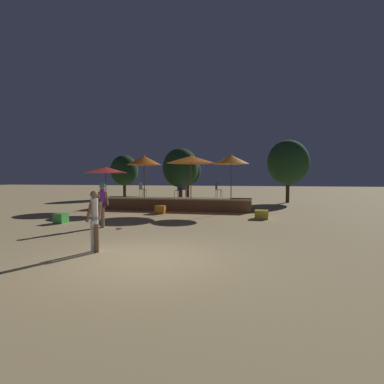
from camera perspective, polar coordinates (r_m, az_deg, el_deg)
name	(u,v)px	position (r m, az deg, el deg)	size (l,w,h in m)	color
ground_plane	(145,259)	(7.53, -8.99, -12.49)	(120.00, 120.00, 0.00)	tan
wooden_deck	(173,204)	(18.65, -3.71, -2.22)	(9.62, 2.39, 0.74)	brown
patio_umbrella_0	(191,160)	(17.29, -0.20, 6.19)	(2.83, 2.83, 3.29)	brown
patio_umbrella_1	(231,160)	(16.90, 7.49, 6.12)	(2.01, 2.01, 3.29)	brown
patio_umbrella_2	(106,170)	(19.15, -16.12, 4.04)	(2.63, 2.63, 2.68)	brown
patio_umbrella_3	(144,160)	(18.22, -9.11, 5.95)	(2.09, 2.09, 3.33)	brown
cube_seat_0	(160,210)	(16.42, -6.06, -3.34)	(0.55, 0.55, 0.43)	orange
cube_seat_1	(61,218)	(14.15, -23.70, -4.60)	(0.50, 0.50, 0.42)	#4CC651
cube_seat_2	(262,214)	(14.75, 13.11, -4.17)	(0.65, 0.65, 0.40)	yellow
person_0	(95,219)	(8.35, -18.08, -4.99)	(0.30, 0.49, 1.63)	white
person_1	(103,203)	(12.32, -16.68, -1.96)	(0.47, 0.29, 1.73)	#3F3F47
bistro_chair_0	(185,188)	(18.73, -1.40, 0.73)	(0.46, 0.46, 0.90)	#47474C
bistro_chair_1	(217,188)	(18.63, 4.88, 0.71)	(0.45, 0.45, 0.90)	#1E4C47
bistro_chair_2	(179,189)	(17.92, -2.49, 0.63)	(0.44, 0.45, 0.90)	#1E4C47
bistro_chair_3	(142,188)	(19.49, -9.54, 0.77)	(0.42, 0.41, 0.90)	#47474C
frisbee_disc	(119,228)	(11.88, -13.68, -6.76)	(0.23, 0.23, 0.03)	#E54C99
background_tree_0	(124,170)	(28.44, -12.76, 4.02)	(2.54, 2.54, 4.00)	#3D2B1C
background_tree_1	(188,171)	(27.67, -0.80, 4.07)	(2.41, 2.41, 3.90)	#3D2B1C
background_tree_2	(288,163)	(24.47, 17.83, 5.34)	(3.17, 3.17, 4.85)	#3D2B1C
background_tree_3	(181,168)	(25.38, -2.19, 4.62)	(3.01, 3.01, 4.42)	#3D2B1C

